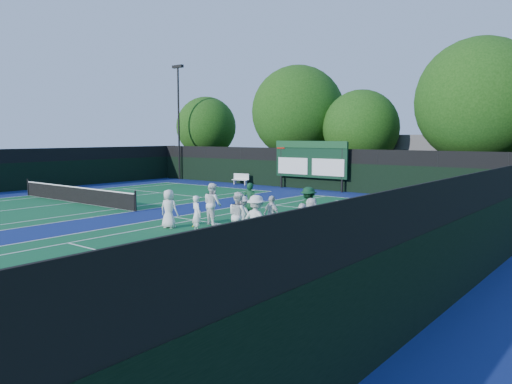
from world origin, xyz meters
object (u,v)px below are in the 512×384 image
Objects in this scene: tennis_net at (75,194)px; bench at (241,179)px; scoreboard at (310,160)px; coach_left at (250,202)px.

tennis_net is 14.38m from bench.
coach_left is at bearing -68.49° from scoreboard.
bench is at bearing 87.82° from tennis_net.
scoreboard is 4.14× the size of bench.
bench is at bearing -62.08° from coach_left.
coach_left is at bearing -48.24° from bench.
coach_left is at bearing 5.95° from tennis_net.
coach_left is (12.23, 1.28, 0.41)m from tennis_net.
bench is (0.55, 14.36, -0.01)m from tennis_net.
tennis_net reaches higher than bench.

